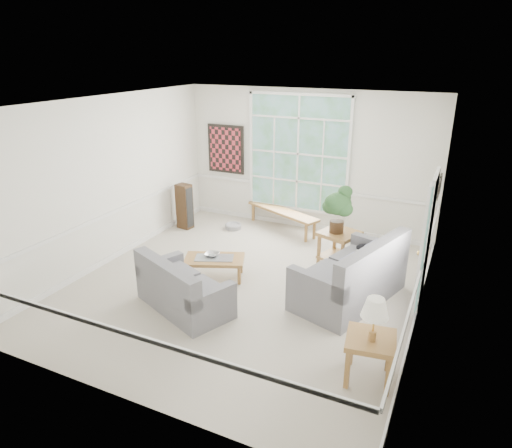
{
  "coord_description": "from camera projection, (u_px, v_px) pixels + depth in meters",
  "views": [
    {
      "loc": [
        3.05,
        -6.12,
        3.71
      ],
      "look_at": [
        0.1,
        0.2,
        1.05
      ],
      "focal_mm": 32.0,
      "sensor_mm": 36.0,
      "label": 1
    }
  ],
  "objects": [
    {
      "name": "floor",
      "position": [
        246.0,
        285.0,
        7.71
      ],
      "size": [
        5.5,
        6.0,
        0.01
      ],
      "primitive_type": "cube",
      "color": "#B2A999",
      "rests_on": "ground"
    },
    {
      "name": "ceiling",
      "position": [
        244.0,
        103.0,
        6.64
      ],
      "size": [
        5.5,
        6.0,
        0.02
      ],
      "primitive_type": "cube",
      "color": "white",
      "rests_on": "ground"
    },
    {
      "name": "wall_back",
      "position": [
        307.0,
        161.0,
        9.71
      ],
      "size": [
        5.5,
        0.02,
        3.0
      ],
      "primitive_type": "cube",
      "color": "white",
      "rests_on": "ground"
    },
    {
      "name": "wall_front",
      "position": [
        114.0,
        283.0,
        4.64
      ],
      "size": [
        5.5,
        0.02,
        3.0
      ],
      "primitive_type": "cube",
      "color": "white",
      "rests_on": "ground"
    },
    {
      "name": "wall_left",
      "position": [
        109.0,
        181.0,
        8.26
      ],
      "size": [
        0.02,
        6.0,
        3.0
      ],
      "primitive_type": "cube",
      "color": "white",
      "rests_on": "ground"
    },
    {
      "name": "wall_right",
      "position": [
        429.0,
        227.0,
        6.09
      ],
      "size": [
        0.02,
        6.0,
        3.0
      ],
      "primitive_type": "cube",
      "color": "white",
      "rests_on": "ground"
    },
    {
      "name": "window_back",
      "position": [
        298.0,
        154.0,
        9.71
      ],
      "size": [
        2.3,
        0.08,
        2.4
      ],
      "primitive_type": "cube",
      "color": "white",
      "rests_on": "wall_back"
    },
    {
      "name": "entry_door",
      "position": [
        426.0,
        242.0,
        6.77
      ],
      "size": [
        0.08,
        0.9,
        2.1
      ],
      "primitive_type": "cube",
      "color": "white",
      "rests_on": "floor"
    },
    {
      "name": "door_sidelight",
      "position": [
        422.0,
        251.0,
        6.2
      ],
      "size": [
        0.08,
        0.26,
        1.9
      ],
      "primitive_type": "cube",
      "color": "white",
      "rests_on": "wall_right"
    },
    {
      "name": "wall_art",
      "position": [
        226.0,
        149.0,
        10.41
      ],
      "size": [
        0.9,
        0.06,
        1.1
      ],
      "primitive_type": "cube",
      "color": "maroon",
      "rests_on": "wall_back"
    },
    {
      "name": "wall_frame_near",
      "position": [
        438.0,
        189.0,
        7.57
      ],
      "size": [
        0.04,
        0.26,
        0.32
      ],
      "primitive_type": "cube",
      "color": "black",
      "rests_on": "wall_right"
    },
    {
      "name": "wall_frame_far",
      "position": [
        440.0,
        184.0,
        7.91
      ],
      "size": [
        0.04,
        0.26,
        0.32
      ],
      "primitive_type": "cube",
      "color": "black",
      "rests_on": "wall_right"
    },
    {
      "name": "loveseat_right",
      "position": [
        350.0,
        269.0,
        7.12
      ],
      "size": [
        1.55,
        2.15,
        1.05
      ],
      "primitive_type": "cube",
      "rotation": [
        0.0,
        0.0,
        -0.31
      ],
      "color": "slate",
      "rests_on": "floor"
    },
    {
      "name": "loveseat_front",
      "position": [
        184.0,
        283.0,
        6.9
      ],
      "size": [
        1.74,
        1.34,
        0.84
      ],
      "primitive_type": "cube",
      "rotation": [
        0.0,
        0.0,
        -0.4
      ],
      "color": "slate",
      "rests_on": "floor"
    },
    {
      "name": "coffee_table",
      "position": [
        215.0,
        268.0,
        7.88
      ],
      "size": [
        1.15,
        0.9,
        0.38
      ],
      "primitive_type": "cube",
      "rotation": [
        0.0,
        0.0,
        0.39
      ],
      "color": "olive",
      "rests_on": "floor"
    },
    {
      "name": "pewter_bowl",
      "position": [
        212.0,
        254.0,
        7.87
      ],
      "size": [
        0.32,
        0.32,
        0.07
      ],
      "primitive_type": "imported",
      "rotation": [
        0.0,
        0.0,
        0.09
      ],
      "color": "#97979C",
      "rests_on": "coffee_table"
    },
    {
      "name": "window_bench",
      "position": [
        282.0,
        220.0,
        10.04
      ],
      "size": [
        1.87,
        1.11,
        0.44
      ],
      "primitive_type": "cube",
      "rotation": [
        0.0,
        0.0,
        -0.42
      ],
      "color": "olive",
      "rests_on": "floor"
    },
    {
      "name": "end_table",
      "position": [
        338.0,
        248.0,
        8.37
      ],
      "size": [
        0.8,
        0.8,
        0.63
      ],
      "primitive_type": "cube",
      "rotation": [
        0.0,
        0.0,
        -0.32
      ],
      "color": "olive",
      "rests_on": "floor"
    },
    {
      "name": "houseplant",
      "position": [
        338.0,
        209.0,
        8.09
      ],
      "size": [
        0.62,
        0.62,
        0.88
      ],
      "primitive_type": null,
      "rotation": [
        0.0,
        0.0,
        -0.24
      ],
      "color": "#274E25",
      "rests_on": "end_table"
    },
    {
      "name": "side_table",
      "position": [
        369.0,
        359.0,
        5.41
      ],
      "size": [
        0.65,
        0.65,
        0.58
      ],
      "primitive_type": "cube",
      "rotation": [
        0.0,
        0.0,
        0.14
      ],
      "color": "olive",
      "rests_on": "floor"
    },
    {
      "name": "table_lamp",
      "position": [
        374.0,
        320.0,
        5.17
      ],
      "size": [
        0.35,
        0.35,
        0.55
      ],
      "primitive_type": null,
      "rotation": [
        0.0,
        0.0,
        0.1
      ],
      "color": "white",
      "rests_on": "side_table"
    },
    {
      "name": "pet_bed",
      "position": [
        233.0,
        226.0,
        10.13
      ],
      "size": [
        0.46,
        0.46,
        0.11
      ],
      "primitive_type": "cylinder",
      "rotation": [
        0.0,
        0.0,
        0.26
      ],
      "color": "gray",
      "rests_on": "floor"
    },
    {
      "name": "floor_speaker",
      "position": [
        184.0,
        206.0,
        10.03
      ],
      "size": [
        0.35,
        0.29,
        1.0
      ],
      "primitive_type": "cube",
      "rotation": [
        0.0,
        0.0,
        -0.17
      ],
      "color": "#362212",
      "rests_on": "floor"
    },
    {
      "name": "cat",
      "position": [
        367.0,
        248.0,
        7.62
      ],
      "size": [
        0.35,
        0.25,
        0.16
      ],
      "primitive_type": "ellipsoid",
      "rotation": [
        0.0,
        0.0,
        0.0
      ],
      "color": "black",
      "rests_on": "loveseat_right"
    }
  ]
}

